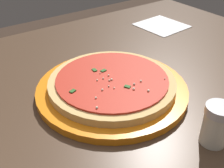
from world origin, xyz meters
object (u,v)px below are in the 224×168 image
Objects in this scene: serving_plate at (112,89)px; pizza at (112,82)px; parmesan_shaker at (216,125)px; napkin_loose_left at (162,25)px.

pizza reaches higher than serving_plate.
serving_plate is at bearing -76.72° from parmesan_shaker.
napkin_loose_left is (-0.36, -0.22, -0.02)m from pizza.
serving_plate is 0.02m from pizza.
parmesan_shaker reaches higher than pizza.
parmesan_shaker is (-0.05, 0.22, 0.03)m from serving_plate.
napkin_loose_left is (-0.36, -0.22, -0.01)m from serving_plate.
napkin_loose_left is 0.53m from parmesan_shaker.
pizza is at bearing 48.57° from serving_plate.
parmesan_shaker reaches higher than serving_plate.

